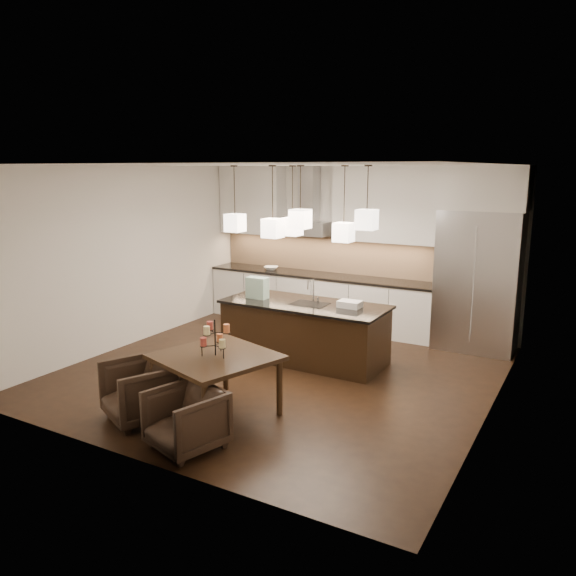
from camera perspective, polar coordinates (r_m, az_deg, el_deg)
The scene contains 37 objects.
floor at distance 7.85m, azimuth -0.73°, elevation -8.58°, with size 5.50×5.50×0.02m, color black.
ceiling at distance 7.34m, azimuth -0.79°, elevation 12.48°, with size 5.50×5.50×0.02m, color white.
wall_back at distance 9.92m, azimuth 7.31°, elevation 4.11°, with size 5.50×0.02×2.80m, color silver.
wall_front at distance 5.32m, azimuth -15.89°, elevation -3.18°, with size 5.50×0.02×2.80m, color silver.
wall_left at distance 9.15m, azimuth -15.89°, elevation 3.08°, with size 0.02×5.50×2.80m, color silver.
wall_right at distance 6.55m, azimuth 20.59°, elevation -0.66°, with size 0.02×5.50×2.80m, color silver.
refrigerator at distance 9.03m, azimuth 18.75°, elevation 0.68°, with size 1.20×0.72×2.15m, color #B7B7BA.
fridge_panel at distance 8.87m, azimuth 19.36°, elevation 9.58°, with size 1.26×0.72×0.65m, color silver.
lower_cabinets at distance 10.05m, azimuth 3.15°, elevation -1.27°, with size 4.21×0.62×0.88m, color silver.
countertop at distance 9.95m, azimuth 3.18°, elevation 1.30°, with size 4.21×0.66×0.04m, color black.
backsplash at distance 10.16m, azimuth 3.96°, elevation 3.43°, with size 4.21×0.02×0.63m, color tan.
upper_cab_left at distance 10.65m, azimuth -3.63°, elevation 8.92°, with size 1.25×0.35×1.25m, color silver.
upper_cab_right at distance 9.47m, azimuth 10.12°, elevation 8.36°, with size 1.86×0.35×1.25m, color silver.
hood_canopy at distance 10.01m, azimuth 1.82°, elevation 6.12°, with size 0.90×0.52×0.24m, color #B7B7BA.
hood_chimney at distance 10.07m, azimuth 2.13°, elevation 9.58°, with size 0.30×0.28×0.96m, color #B7B7BA.
fruit_bowl at distance 10.36m, azimuth -1.74°, elevation 2.03°, with size 0.26×0.26×0.06m, color silver.
island_body at distance 8.20m, azimuth 1.68°, elevation -4.56°, with size 2.33×0.93×0.82m, color black.
island_top at distance 8.09m, azimuth 1.70°, elevation -1.65°, with size 2.40×1.01×0.04m, color black.
faucet at distance 8.09m, azimuth 2.60°, elevation -0.25°, with size 0.09×0.22×0.35m, color silver, non-canonical shape.
tote_bag at distance 8.36m, azimuth -3.14°, elevation 0.02°, with size 0.32×0.17×0.32m, color #2B6C42.
food_container at distance 7.86m, azimuth 6.29°, elevation -1.64°, with size 0.32×0.22×0.09m, color silver.
dining_table at distance 6.51m, azimuth -7.28°, elevation -9.72°, with size 1.17×1.17×0.70m, color black, non-canonical shape.
candelabra at distance 6.32m, azimuth -7.42°, elevation -5.01°, with size 0.34×0.34×0.41m, color black, non-canonical shape.
candle_a at distance 6.23m, azimuth -6.70°, elevation -5.63°, with size 0.07×0.07×0.09m, color #EDDA92.
candle_b at distance 6.45m, azimuth -6.94°, elevation -5.02°, with size 0.07×0.07×0.09m, color #D56D3C.
candle_c at distance 6.33m, azimuth -8.59°, elevation -5.42°, with size 0.07×0.07×0.09m, color #AF3F35.
candle_d at distance 6.26m, azimuth -6.26°, elevation -4.10°, with size 0.07×0.07×0.09m, color #D56D3C.
candle_e at distance 6.40m, azimuth -7.95°, elevation -3.79°, with size 0.07×0.07×0.09m, color #AF3F35.
candle_f at distance 6.21m, azimuth -8.26°, elevation -4.29°, with size 0.07×0.07×0.09m, color #EDDA92.
armchair_left at distance 6.54m, azimuth -14.79°, elevation -10.07°, with size 0.72×0.74×0.67m, color black.
armchair_right at distance 5.82m, azimuth -10.33°, elevation -13.01°, with size 0.66×0.68×0.62m, color black.
pendant_a at distance 8.28m, azimuth -5.40°, elevation 6.61°, with size 0.24×0.24×0.26m, color beige.
pendant_b at distance 8.16m, azimuth 0.45°, elevation 6.26°, with size 0.24×0.24×0.26m, color beige.
pendant_c at distance 7.64m, azimuth 1.25°, elevation 7.03°, with size 0.24×0.24×0.26m, color beige.
pendant_d at distance 7.70m, azimuth 5.67°, elevation 5.65°, with size 0.24×0.24×0.26m, color beige.
pendant_e at distance 7.32m, azimuth 8.00°, elevation 6.89°, with size 0.24×0.24×0.26m, color beige.
pendant_f at distance 7.69m, azimuth -1.56°, elevation 6.09°, with size 0.24×0.24×0.26m, color beige.
Camera 1 is at (3.69, -6.34, 2.76)m, focal length 35.00 mm.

